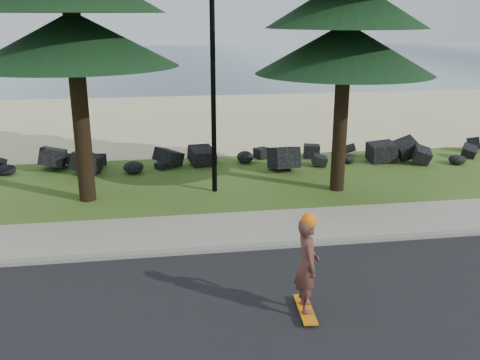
% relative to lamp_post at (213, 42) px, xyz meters
% --- Properties ---
extents(ground, '(160.00, 160.00, 0.00)m').
position_rel_lamp_post_xyz_m(ground, '(0.00, -3.20, -4.13)').
color(ground, '#35571B').
rests_on(ground, ground).
extents(road, '(160.00, 7.00, 0.02)m').
position_rel_lamp_post_xyz_m(road, '(0.00, -7.70, -4.12)').
color(road, black).
rests_on(road, ground).
extents(kerb, '(160.00, 0.20, 0.10)m').
position_rel_lamp_post_xyz_m(kerb, '(0.00, -4.10, -4.08)').
color(kerb, gray).
rests_on(kerb, ground).
extents(sidewalk, '(160.00, 2.00, 0.08)m').
position_rel_lamp_post_xyz_m(sidewalk, '(0.00, -3.00, -4.09)').
color(sidewalk, gray).
rests_on(sidewalk, ground).
extents(beach_sand, '(160.00, 15.00, 0.01)m').
position_rel_lamp_post_xyz_m(beach_sand, '(0.00, 11.30, -4.13)').
color(beach_sand, '#CABC87').
rests_on(beach_sand, ground).
extents(ocean, '(160.00, 58.00, 0.01)m').
position_rel_lamp_post_xyz_m(ocean, '(0.00, 47.80, -4.13)').
color(ocean, '#324A61').
rests_on(ocean, ground).
extents(seawall_boulders, '(60.00, 2.40, 1.10)m').
position_rel_lamp_post_xyz_m(seawall_boulders, '(0.00, 2.40, -4.13)').
color(seawall_boulders, black).
rests_on(seawall_boulders, ground).
extents(lamp_post, '(0.25, 0.14, 8.14)m').
position_rel_lamp_post_xyz_m(lamp_post, '(0.00, 0.00, 0.00)').
color(lamp_post, black).
rests_on(lamp_post, ground).
extents(skateboarder, '(0.43, 0.98, 1.80)m').
position_rel_lamp_post_xyz_m(skateboarder, '(0.78, -6.79, -3.23)').
color(skateboarder, orange).
rests_on(skateboarder, ground).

